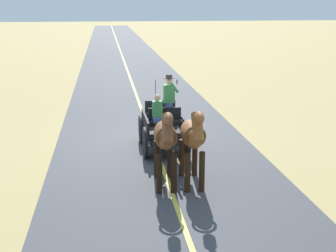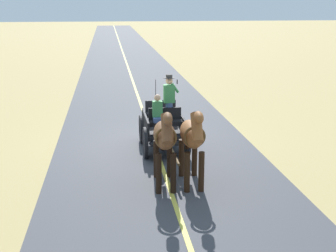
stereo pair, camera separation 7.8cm
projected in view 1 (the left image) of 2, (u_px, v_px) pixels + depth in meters
ground_plane at (154, 143)px, 15.39m from camera, size 200.00×200.00×0.00m
road_surface at (154, 143)px, 15.39m from camera, size 6.56×160.00×0.01m
road_centre_stripe at (154, 143)px, 15.39m from camera, size 0.12×160.00×0.00m
horse_drawn_carriage at (163, 125)px, 14.53m from camera, size 1.43×4.50×2.50m
horse_near_side at (192, 137)px, 11.56m from camera, size 0.61×2.13×2.21m
horse_off_side at (165, 138)px, 11.46m from camera, size 0.64×2.13×2.21m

